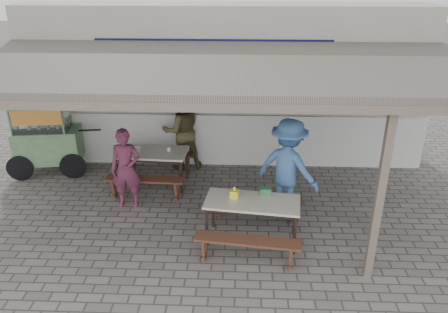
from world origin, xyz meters
name	(u,v)px	position (x,y,z in m)	size (l,w,h in m)	color
ground	(215,236)	(0.00, 0.00, 0.00)	(60.00, 60.00, 0.00)	slate
back_wall	(224,85)	(0.00, 3.58, 1.72)	(9.00, 1.28, 3.50)	#B4AEA1
warung_roof	(218,67)	(0.02, 0.90, 2.71)	(9.00, 4.21, 2.81)	#605852
table_left	(152,155)	(-1.42, 1.90, 0.67)	(1.49, 0.84, 0.75)	beige
bench_left_street	(145,183)	(-1.45, 1.27, 0.34)	(1.56, 0.36, 0.45)	brown
bench_left_wall	(160,157)	(-1.38, 2.53, 0.34)	(1.56, 0.36, 0.45)	brown
table_right	(252,205)	(0.62, -0.06, 0.67)	(1.61, 0.88, 0.75)	beige
bench_right_street	(247,245)	(0.54, -0.72, 0.34)	(1.66, 0.48, 0.45)	brown
bench_right_wall	(256,203)	(0.70, 0.60, 0.34)	(1.66, 0.48, 0.45)	brown
vendor_cart	(46,136)	(-3.81, 2.39, 0.86)	(1.92, 0.97, 1.58)	#72A26C
patron_street_side	(126,169)	(-1.72, 0.99, 0.78)	(0.57, 0.37, 1.56)	#612740
patron_wall_side	(182,131)	(-0.90, 2.75, 0.90)	(0.87, 0.68, 1.79)	#4C4729
patron_right_table	(288,167)	(1.28, 0.89, 0.92)	(1.18, 0.68, 1.83)	#4170B1
tissue_box	(234,194)	(0.33, 0.04, 0.82)	(0.13, 0.13, 0.13)	yellow
donation_box	(266,191)	(0.84, 0.16, 0.81)	(0.18, 0.12, 0.12)	#306C42
condiment_jar	(169,149)	(-1.06, 1.94, 0.79)	(0.07, 0.07, 0.08)	silver
condiment_bowl	(136,149)	(-1.74, 1.92, 0.78)	(0.21, 0.21, 0.05)	silver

